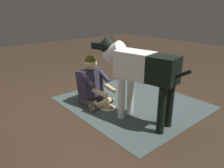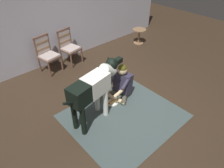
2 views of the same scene
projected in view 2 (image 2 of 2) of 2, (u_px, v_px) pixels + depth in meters
ground_plane at (125, 106)px, 4.47m from camera, size 14.22×14.22×0.00m
back_wall at (52, 16)px, 5.38m from camera, size 8.22×0.10×2.60m
area_rug at (124, 116)px, 4.22m from camera, size 2.19×1.96×0.01m
dining_chair_left_of_pair at (47, 52)px, 5.34m from camera, size 0.54×0.54×0.98m
dining_chair_right_of_pair at (68, 45)px, 5.70m from camera, size 0.54×0.54×0.98m
person_sitting_on_floor at (121, 84)px, 4.56m from camera, size 0.67×0.57×0.82m
large_dog at (94, 87)px, 3.74m from camera, size 1.55×0.46×1.16m
hot_dog_on_plate at (112, 102)px, 4.54m from camera, size 0.25×0.25×0.06m
round_side_table at (139, 35)px, 6.89m from camera, size 0.45×0.45×0.50m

